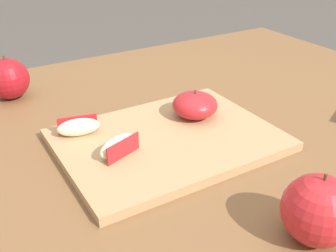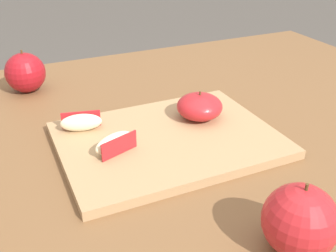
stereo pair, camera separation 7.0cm
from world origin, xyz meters
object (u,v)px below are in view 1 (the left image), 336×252
object	(u,v)px
apple_half_skin_up	(195,105)
whole_apple_red_delicious	(8,79)
cutting_board	(168,140)
apple_wedge_left	(118,146)
apple_wedge_near_knife	(78,127)
whole_apple_crimson	(320,209)

from	to	relation	value
apple_half_skin_up	whole_apple_red_delicious	world-z (taller)	whole_apple_red_delicious
cutting_board	apple_wedge_left	world-z (taller)	apple_wedge_left
cutting_board	apple_wedge_left	xyz separation A→B (m)	(-0.10, -0.01, 0.02)
cutting_board	apple_half_skin_up	distance (m)	0.10
cutting_board	apple_wedge_near_knife	distance (m)	0.16
apple_wedge_near_knife	whole_apple_crimson	xyz separation A→B (m)	(0.17, -0.38, 0.01)
apple_wedge_near_knife	whole_apple_crimson	size ratio (longest dim) A/B	0.78
apple_wedge_left	apple_wedge_near_knife	size ratio (longest dim) A/B	1.00
cutting_board	apple_half_skin_up	bearing A→B (deg)	25.40
apple_wedge_near_knife	whole_apple_red_delicious	distance (m)	0.28
apple_wedge_left	whole_apple_crimson	bearing A→B (deg)	-63.65
apple_wedge_left	whole_apple_red_delicious	world-z (taller)	whole_apple_red_delicious
cutting_board	whole_apple_red_delicious	bearing A→B (deg)	119.09
apple_half_skin_up	apple_wedge_left	xyz separation A→B (m)	(-0.19, -0.05, -0.01)
whole_apple_crimson	apple_half_skin_up	bearing A→B (deg)	82.50
apple_wedge_left	whole_apple_crimson	world-z (taller)	whole_apple_crimson
apple_wedge_left	apple_wedge_near_knife	xyz separation A→B (m)	(-0.03, 0.10, 0.00)
apple_half_skin_up	whole_apple_red_delicious	size ratio (longest dim) A/B	0.89
whole_apple_red_delicious	apple_half_skin_up	bearing A→B (deg)	-48.10
whole_apple_crimson	apple_wedge_left	bearing A→B (deg)	116.35
apple_wedge_left	whole_apple_red_delicious	distance (m)	0.38
apple_wedge_left	whole_apple_crimson	size ratio (longest dim) A/B	0.79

